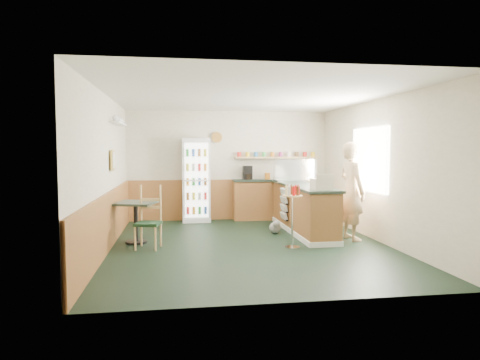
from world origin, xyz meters
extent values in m
plane|color=black|center=(0.00, 0.00, 0.00)|extent=(6.00, 6.00, 0.00)
cube|color=beige|center=(0.00, 3.01, 1.35)|extent=(5.00, 0.02, 2.70)
cube|color=beige|center=(-2.51, 0.00, 1.35)|extent=(0.02, 6.00, 2.70)
cube|color=beige|center=(2.51, 0.00, 1.35)|extent=(0.02, 6.00, 2.70)
cube|color=silver|center=(0.00, 0.00, 2.71)|extent=(5.00, 6.00, 0.02)
cube|color=#935E2F|center=(0.00, 2.97, 0.50)|extent=(4.98, 0.05, 1.00)
cube|color=#935E2F|center=(-2.47, 0.00, 0.50)|extent=(0.05, 5.98, 1.00)
cube|color=white|center=(2.46, 0.30, 1.55)|extent=(0.06, 1.45, 1.25)
cube|color=gold|center=(-2.45, 0.50, 1.55)|extent=(0.03, 0.32, 0.38)
cube|color=white|center=(-2.40, 1.00, 2.25)|extent=(0.18, 1.20, 0.03)
cylinder|color=#A16D28|center=(-0.30, 2.94, 2.05)|extent=(0.26, 0.04, 0.26)
cube|color=#935E2F|center=(1.35, 1.07, 0.47)|extent=(0.60, 2.95, 0.95)
cube|color=white|center=(1.35, 1.07, 0.05)|extent=(0.64, 2.97, 0.10)
cube|color=#28372B|center=(1.35, 1.08, 0.98)|extent=(0.68, 3.01, 0.05)
cube|color=#935E2F|center=(1.20, 2.80, 0.47)|extent=(2.20, 0.38, 0.95)
cube|color=#28372B|center=(1.20, 2.80, 0.98)|extent=(2.24, 0.42, 0.05)
cube|color=#D8B474|center=(1.20, 2.88, 1.55)|extent=(2.10, 0.22, 0.04)
cube|color=black|center=(0.45, 2.80, 1.18)|extent=(0.22, 0.18, 0.34)
cylinder|color=#B2664C|center=(0.25, 2.88, 1.63)|extent=(0.10, 0.10, 0.12)
cylinder|color=#B2664C|center=(0.46, 2.88, 1.63)|extent=(0.10, 0.10, 0.12)
cylinder|color=#B2664C|center=(0.67, 2.88, 1.63)|extent=(0.10, 0.10, 0.12)
cylinder|color=#B2664C|center=(0.88, 2.88, 1.63)|extent=(0.10, 0.10, 0.12)
cylinder|color=#B2664C|center=(1.09, 2.88, 1.63)|extent=(0.10, 0.10, 0.12)
cylinder|color=#B2664C|center=(1.31, 2.88, 1.63)|extent=(0.10, 0.10, 0.12)
cylinder|color=#B2664C|center=(1.52, 2.88, 1.63)|extent=(0.10, 0.10, 0.12)
cylinder|color=#B2664C|center=(1.73, 2.88, 1.63)|extent=(0.10, 0.10, 0.12)
cylinder|color=#B2664C|center=(1.94, 2.88, 1.63)|extent=(0.10, 0.10, 0.12)
cylinder|color=#B2664C|center=(2.15, 2.88, 1.63)|extent=(0.10, 0.10, 0.12)
cube|color=silver|center=(-0.82, 2.78, 1.01)|extent=(0.67, 0.47, 2.02)
cube|color=white|center=(-0.82, 2.55, 1.02)|extent=(0.56, 0.02, 1.78)
cube|color=silver|center=(-0.82, 2.48, 1.02)|extent=(0.60, 0.02, 1.85)
cube|color=silver|center=(1.35, 1.73, 1.04)|extent=(0.90, 0.47, 0.06)
cube|color=silver|center=(1.35, 1.73, 1.30)|extent=(0.88, 0.45, 0.45)
cube|color=beige|center=(1.35, -0.10, 1.11)|extent=(0.36, 0.37, 0.20)
imported|color=tan|center=(2.05, 0.16, 0.94)|extent=(0.55, 0.69, 1.89)
cylinder|color=silver|center=(0.73, -0.34, 0.01)|extent=(0.27, 0.27, 0.02)
cylinder|color=silver|center=(0.73, -0.34, 0.47)|extent=(0.04, 0.04, 0.92)
cylinder|color=#D8B474|center=(0.73, -0.34, 0.93)|extent=(0.35, 0.35, 0.02)
cylinder|color=red|center=(0.84, -0.35, 1.02)|extent=(0.05, 0.05, 0.16)
cylinder|color=red|center=(0.81, -0.27, 1.02)|extent=(0.05, 0.05, 0.16)
cylinder|color=red|center=(0.74, -0.23, 1.02)|extent=(0.05, 0.05, 0.16)
cylinder|color=red|center=(0.66, -0.26, 1.02)|extent=(0.05, 0.05, 0.16)
cylinder|color=red|center=(0.62, -0.33, 1.02)|extent=(0.05, 0.05, 0.16)
cylinder|color=red|center=(0.65, -0.41, 1.02)|extent=(0.05, 0.05, 0.16)
cylinder|color=red|center=(0.73, -0.45, 1.02)|extent=(0.05, 0.05, 0.16)
cylinder|color=red|center=(0.80, -0.42, 1.02)|extent=(0.05, 0.05, 0.16)
cube|color=black|center=(1.01, 1.28, 0.25)|extent=(0.05, 0.43, 0.03)
cube|color=beige|center=(0.99, 1.28, 0.32)|extent=(0.09, 0.39, 0.15)
cube|color=black|center=(1.01, 1.28, 0.43)|extent=(0.05, 0.43, 0.03)
cube|color=beige|center=(0.99, 1.28, 0.50)|extent=(0.09, 0.39, 0.15)
cube|color=black|center=(1.01, 1.28, 0.60)|extent=(0.05, 0.43, 0.03)
cube|color=beige|center=(0.99, 1.28, 0.67)|extent=(0.09, 0.39, 0.15)
cube|color=black|center=(1.01, 1.28, 0.78)|extent=(0.05, 0.43, 0.03)
cube|color=beige|center=(0.99, 1.28, 0.85)|extent=(0.09, 0.39, 0.15)
cylinder|color=black|center=(-2.05, 0.47, 0.02)|extent=(0.40, 0.40, 0.04)
cylinder|color=black|center=(-2.05, 0.47, 0.38)|extent=(0.08, 0.08, 0.70)
cube|color=#28372B|center=(-2.05, 0.47, 0.75)|extent=(0.87, 0.87, 0.04)
cube|color=black|center=(-1.80, -0.02, 0.44)|extent=(0.49, 0.49, 0.05)
cylinder|color=#D8B474|center=(-1.97, -0.20, 0.22)|extent=(0.04, 0.04, 0.43)
cylinder|color=#D8B474|center=(-1.62, -0.20, 0.22)|extent=(0.04, 0.04, 0.43)
cylinder|color=#D8B474|center=(-1.97, 0.15, 0.22)|extent=(0.04, 0.04, 0.43)
cylinder|color=#D8B474|center=(-1.62, 0.15, 0.22)|extent=(0.04, 0.04, 0.43)
cube|color=#D8B474|center=(-1.80, 0.16, 0.78)|extent=(0.37, 0.12, 0.67)
sphere|color=gray|center=(0.73, 0.99, 0.12)|extent=(0.24, 0.24, 0.24)
sphere|color=gray|center=(0.73, 0.87, 0.22)|extent=(0.14, 0.14, 0.14)
camera|label=1|loc=(-1.28, -7.62, 1.73)|focal=32.00mm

